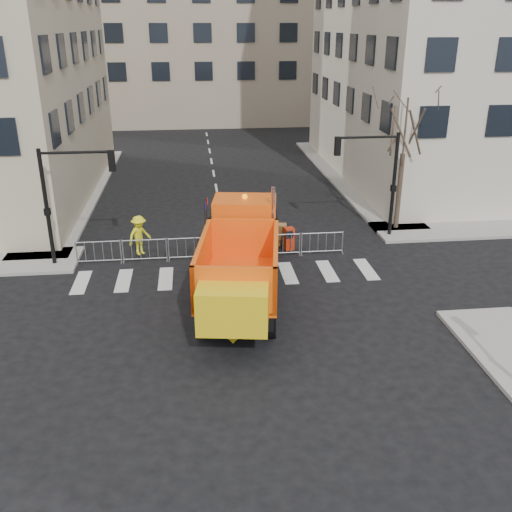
{
  "coord_description": "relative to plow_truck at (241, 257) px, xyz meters",
  "views": [
    {
      "loc": [
        -1.52,
        -17.41,
        10.35
      ],
      "look_at": [
        0.73,
        2.5,
        2.12
      ],
      "focal_mm": 40.0,
      "sensor_mm": 36.0,
      "label": 1
    }
  ],
  "objects": [
    {
      "name": "traffic_light_right",
      "position": [
        8.29,
        6.55,
        0.79
      ],
      "size": [
        0.18,
        0.18,
        5.4
      ],
      "primitive_type": "cylinder",
      "color": "black",
      "rests_on": "ground"
    },
    {
      "name": "sidewalk_back",
      "position": [
        -0.21,
        5.55,
        -1.84
      ],
      "size": [
        64.0,
        5.0,
        0.15
      ],
      "primitive_type": "cube",
      "color": "gray",
      "rests_on": "ground"
    },
    {
      "name": "cop_c",
      "position": [
        0.09,
        4.05,
        -1.09
      ],
      "size": [
        1.02,
        0.87,
        1.64
      ],
      "primitive_type": "imported",
      "rotation": [
        0.0,
        0.0,
        3.74
      ],
      "color": "black",
      "rests_on": "ground"
    },
    {
      "name": "cop_b",
      "position": [
        0.14,
        4.05,
        -1.03
      ],
      "size": [
        0.98,
        0.84,
        1.76
      ],
      "primitive_type": "imported",
      "rotation": [
        0.0,
        0.0,
        2.92
      ],
      "color": "black",
      "rests_on": "ground"
    },
    {
      "name": "worker",
      "position": [
        -4.36,
        5.18,
        -0.81
      ],
      "size": [
        1.38,
        1.35,
        1.9
      ],
      "primitive_type": "imported",
      "rotation": [
        0.0,
        0.0,
        0.75
      ],
      "color": "#F8F61D",
      "rests_on": "sidewalk_back"
    },
    {
      "name": "building_far",
      "position": [
        -0.21,
        49.05,
        10.09
      ],
      "size": [
        30.0,
        18.0,
        24.0
      ],
      "primitive_type": "cube",
      "color": "tan",
      "rests_on": "ground"
    },
    {
      "name": "ground",
      "position": [
        -0.21,
        -2.95,
        -1.91
      ],
      "size": [
        120.0,
        120.0,
        0.0
      ],
      "primitive_type": "plane",
      "color": "black",
      "rests_on": "ground"
    },
    {
      "name": "cop_a",
      "position": [
        -0.12,
        4.05,
        -1.1
      ],
      "size": [
        0.61,
        0.43,
        1.62
      ],
      "primitive_type": "imported",
      "rotation": [
        0.0,
        0.0,
        3.21
      ],
      "color": "black",
      "rests_on": "ground"
    },
    {
      "name": "plow_truck",
      "position": [
        0.0,
        0.0,
        0.0
      ],
      "size": [
        4.7,
        11.4,
        4.3
      ],
      "rotation": [
        0.0,
        0.0,
        1.42
      ],
      "color": "black",
      "rests_on": "ground"
    },
    {
      "name": "street_tree",
      "position": [
        8.99,
        7.55,
        1.84
      ],
      "size": [
        3.0,
        3.0,
        7.5
      ],
      "primitive_type": null,
      "color": "#382B21",
      "rests_on": "ground"
    },
    {
      "name": "traffic_light_left",
      "position": [
        -8.21,
        4.55,
        0.79
      ],
      "size": [
        0.18,
        0.18,
        5.4
      ],
      "primitive_type": "cylinder",
      "color": "black",
      "rests_on": "ground"
    },
    {
      "name": "newspaper_box",
      "position": [
        2.72,
        4.99,
        -1.21
      ],
      "size": [
        0.54,
        0.5,
        1.1
      ],
      "primitive_type": "cube",
      "rotation": [
        0.0,
        0.0,
        0.26
      ],
      "color": "red",
      "rests_on": "sidewalk_back"
    },
    {
      "name": "crowd_barriers",
      "position": [
        -0.96,
        4.65,
        -1.36
      ],
      "size": [
        12.6,
        0.6,
        1.1
      ],
      "primitive_type": null,
      "color": "#9EA0A5",
      "rests_on": "ground"
    }
  ]
}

